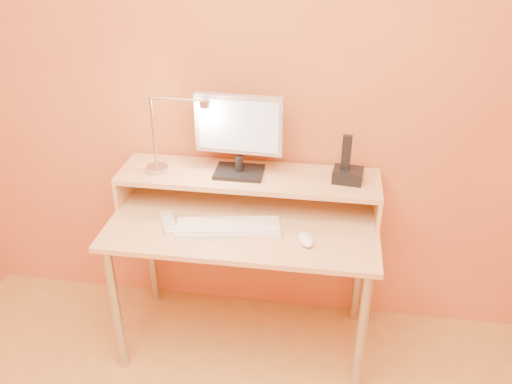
% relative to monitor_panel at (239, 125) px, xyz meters
% --- Properties ---
extents(wall_back, '(3.00, 0.04, 2.50)m').
position_rel_monitor_panel_xyz_m(wall_back, '(0.04, 0.16, 0.13)').
color(wall_back, '#D38349').
rests_on(wall_back, floor).
extents(desk_leg_fl, '(0.04, 0.04, 0.69)m').
position_rel_monitor_panel_xyz_m(desk_leg_fl, '(-0.51, -0.41, -0.77)').
color(desk_leg_fl, '#AFAFB1').
rests_on(desk_leg_fl, floor).
extents(desk_leg_fr, '(0.04, 0.04, 0.69)m').
position_rel_monitor_panel_xyz_m(desk_leg_fr, '(0.59, -0.41, -0.77)').
color(desk_leg_fr, '#AFAFB1').
rests_on(desk_leg_fr, floor).
extents(desk_leg_bl, '(0.04, 0.04, 0.69)m').
position_rel_monitor_panel_xyz_m(desk_leg_bl, '(-0.51, 0.09, -0.77)').
color(desk_leg_bl, '#AFAFB1').
rests_on(desk_leg_bl, floor).
extents(desk_leg_br, '(0.04, 0.04, 0.69)m').
position_rel_monitor_panel_xyz_m(desk_leg_br, '(0.59, 0.09, -0.77)').
color(desk_leg_br, '#AFAFB1').
rests_on(desk_leg_br, floor).
extents(desk_lower, '(1.20, 0.60, 0.02)m').
position_rel_monitor_panel_xyz_m(desk_lower, '(0.04, -0.16, -0.41)').
color(desk_lower, tan).
rests_on(desk_lower, floor).
extents(shelf_riser_left, '(0.02, 0.30, 0.14)m').
position_rel_monitor_panel_xyz_m(shelf_riser_left, '(-0.55, -0.01, -0.33)').
color(shelf_riser_left, tan).
rests_on(shelf_riser_left, desk_lower).
extents(shelf_riser_right, '(0.02, 0.30, 0.14)m').
position_rel_monitor_panel_xyz_m(shelf_riser_right, '(0.63, -0.01, -0.33)').
color(shelf_riser_right, tan).
rests_on(shelf_riser_right, desk_lower).
extents(desk_shelf, '(1.20, 0.30, 0.02)m').
position_rel_monitor_panel_xyz_m(desk_shelf, '(0.04, -0.01, -0.25)').
color(desk_shelf, tan).
rests_on(desk_shelf, desk_lower).
extents(monitor_foot, '(0.22, 0.16, 0.02)m').
position_rel_monitor_panel_xyz_m(monitor_foot, '(0.00, -0.01, -0.23)').
color(monitor_foot, black).
rests_on(monitor_foot, desk_shelf).
extents(monitor_neck, '(0.04, 0.04, 0.07)m').
position_rel_monitor_panel_xyz_m(monitor_neck, '(0.00, -0.01, -0.19)').
color(monitor_neck, black).
rests_on(monitor_neck, monitor_foot).
extents(monitor_panel, '(0.39, 0.06, 0.27)m').
position_rel_monitor_panel_xyz_m(monitor_panel, '(0.00, 0.00, 0.00)').
color(monitor_panel, '#ADADB5').
rests_on(monitor_panel, monitor_neck).
extents(monitor_back, '(0.35, 0.03, 0.23)m').
position_rel_monitor_panel_xyz_m(monitor_back, '(0.00, 0.02, 0.00)').
color(monitor_back, black).
rests_on(monitor_back, monitor_panel).
extents(monitor_screen, '(0.36, 0.02, 0.23)m').
position_rel_monitor_panel_xyz_m(monitor_screen, '(0.00, -0.02, 0.00)').
color(monitor_screen, silver).
rests_on(monitor_screen, monitor_panel).
extents(lamp_base, '(0.10, 0.10, 0.02)m').
position_rel_monitor_panel_xyz_m(lamp_base, '(-0.38, -0.04, -0.23)').
color(lamp_base, '#AFAFB1').
rests_on(lamp_base, desk_shelf).
extents(lamp_post, '(0.01, 0.01, 0.33)m').
position_rel_monitor_panel_xyz_m(lamp_post, '(-0.38, -0.04, -0.05)').
color(lamp_post, '#AFAFB1').
rests_on(lamp_post, lamp_base).
extents(lamp_arm, '(0.24, 0.01, 0.01)m').
position_rel_monitor_panel_xyz_m(lamp_arm, '(-0.26, -0.04, 0.12)').
color(lamp_arm, '#AFAFB1').
rests_on(lamp_arm, lamp_post).
extents(lamp_head, '(0.04, 0.04, 0.03)m').
position_rel_monitor_panel_xyz_m(lamp_head, '(-0.14, -0.04, 0.10)').
color(lamp_head, '#AFAFB1').
rests_on(lamp_head, lamp_arm).
extents(lamp_bulb, '(0.03, 0.03, 0.00)m').
position_rel_monitor_panel_xyz_m(lamp_bulb, '(-0.14, -0.04, 0.09)').
color(lamp_bulb, '#FFEAC6').
rests_on(lamp_bulb, lamp_head).
extents(phone_dock, '(0.14, 0.12, 0.06)m').
position_rel_monitor_panel_xyz_m(phone_dock, '(0.49, -0.01, -0.21)').
color(phone_dock, black).
rests_on(phone_dock, desk_shelf).
extents(phone_handset, '(0.04, 0.03, 0.16)m').
position_rel_monitor_panel_xyz_m(phone_handset, '(0.48, -0.01, -0.10)').
color(phone_handset, black).
rests_on(phone_handset, phone_dock).
extents(phone_led, '(0.01, 0.00, 0.04)m').
position_rel_monitor_panel_xyz_m(phone_led, '(0.54, -0.06, -0.21)').
color(phone_led, blue).
rests_on(phone_led, phone_dock).
extents(keyboard, '(0.47, 0.22, 0.02)m').
position_rel_monitor_panel_xyz_m(keyboard, '(-0.01, -0.24, -0.39)').
color(keyboard, white).
rests_on(keyboard, desk_lower).
extents(mouse, '(0.10, 0.12, 0.04)m').
position_rel_monitor_panel_xyz_m(mouse, '(0.33, -0.29, -0.38)').
color(mouse, white).
rests_on(mouse, desk_lower).
extents(remote_control, '(0.12, 0.18, 0.02)m').
position_rel_monitor_panel_xyz_m(remote_control, '(-0.28, -0.23, -0.39)').
color(remote_control, white).
rests_on(remote_control, desk_lower).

